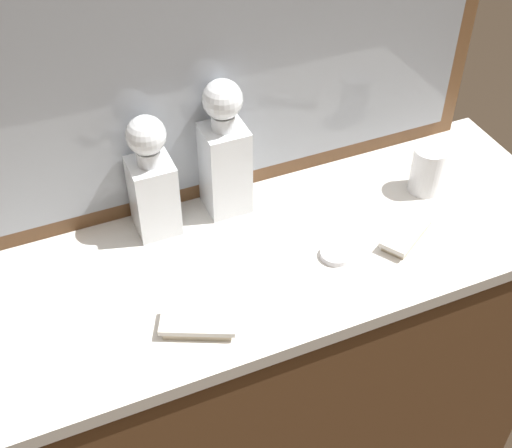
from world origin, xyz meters
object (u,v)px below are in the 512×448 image
(crystal_decanter_left, at_px, (224,160))
(crystal_tumbler_far_right, at_px, (427,171))
(porcelain_dish, at_px, (336,254))
(silver_brush_center, at_px, (198,323))
(silver_brush_far_right, at_px, (407,232))
(crystal_decanter_center, at_px, (152,187))

(crystal_decanter_left, relative_size, crystal_tumbler_far_right, 2.83)
(porcelain_dish, bearing_deg, crystal_tumbler_far_right, 21.75)
(crystal_tumbler_far_right, relative_size, silver_brush_center, 0.72)
(crystal_decanter_left, height_order, crystal_tumbler_far_right, crystal_decanter_left)
(silver_brush_far_right, bearing_deg, porcelain_dish, 177.51)
(silver_brush_center, xyz_separation_m, porcelain_dish, (0.31, 0.06, -0.01))
(crystal_decanter_left, height_order, silver_brush_far_right, crystal_decanter_left)
(silver_brush_center, bearing_deg, crystal_tumbler_far_right, 16.58)
(crystal_tumbler_far_right, distance_m, silver_brush_center, 0.61)
(silver_brush_center, distance_m, porcelain_dish, 0.31)
(porcelain_dish, bearing_deg, silver_brush_center, -168.29)
(porcelain_dish, bearing_deg, silver_brush_far_right, -2.49)
(crystal_tumbler_far_right, xyz_separation_m, silver_brush_far_right, (-0.12, -0.12, -0.04))
(crystal_decanter_center, bearing_deg, silver_brush_far_right, -26.41)
(crystal_decanter_center, distance_m, silver_brush_far_right, 0.51)
(crystal_tumbler_far_right, xyz_separation_m, silver_brush_center, (-0.58, -0.17, -0.04))
(crystal_decanter_center, relative_size, crystal_decanter_left, 0.89)
(crystal_decanter_center, bearing_deg, porcelain_dish, -36.48)
(crystal_decanter_center, height_order, crystal_decanter_left, crystal_decanter_left)
(crystal_decanter_left, height_order, porcelain_dish, crystal_decanter_left)
(crystal_tumbler_far_right, bearing_deg, silver_brush_center, -163.42)
(silver_brush_center, bearing_deg, silver_brush_far_right, 6.96)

